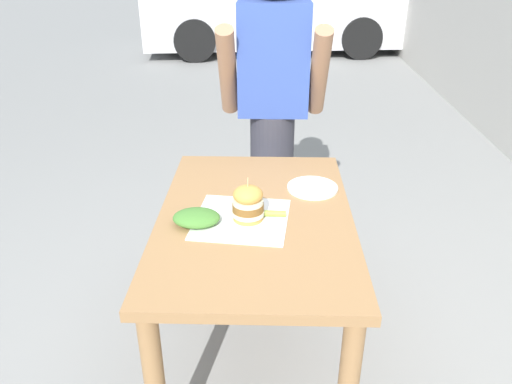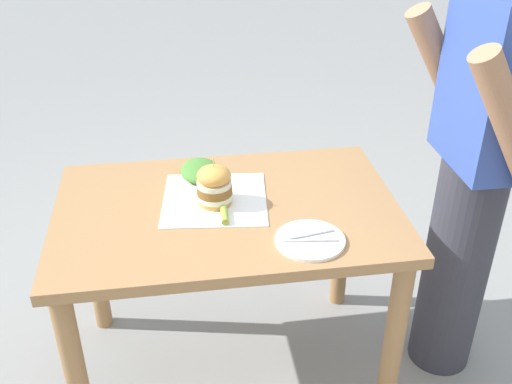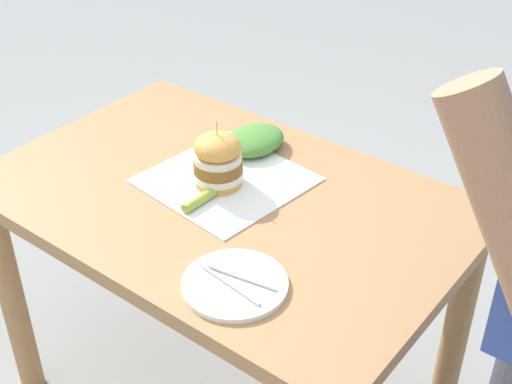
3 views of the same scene
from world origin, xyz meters
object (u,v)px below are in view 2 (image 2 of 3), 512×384
at_px(patio_table, 228,237).
at_px(side_plate_with_forks, 310,240).
at_px(pickle_spear, 224,215).
at_px(side_salad, 200,171).
at_px(diner_across_table, 476,165).
at_px(sandwich, 214,185).

bearing_deg(patio_table, side_plate_with_forks, 43.96).
xyz_separation_m(patio_table, pickle_spear, (0.07, -0.02, 0.14)).
bearing_deg(side_plate_with_forks, side_salad, -146.21).
relative_size(pickle_spear, side_plate_with_forks, 0.43).
height_order(patio_table, side_salad, side_salad).
bearing_deg(diner_across_table, side_salad, -107.49).
distance_m(pickle_spear, side_plate_with_forks, 0.30).
bearing_deg(patio_table, pickle_spear, -12.36).
distance_m(sandwich, diner_across_table, 0.89).
bearing_deg(patio_table, sandwich, -124.68).
bearing_deg(side_salad, pickle_spear, 11.68).
relative_size(patio_table, sandwich, 6.64).
height_order(patio_table, sandwich, sandwich).
relative_size(side_salad, diner_across_table, 0.11).
bearing_deg(patio_table, diner_across_table, 85.36).
distance_m(sandwich, side_salad, 0.20).
distance_m(side_plate_with_forks, side_salad, 0.56).
bearing_deg(side_salad, side_plate_with_forks, 33.79).
distance_m(sandwich, pickle_spear, 0.12).
xyz_separation_m(side_salad, diner_across_table, (0.29, 0.92, 0.10)).
distance_m(patio_table, pickle_spear, 0.16).
relative_size(sandwich, pickle_spear, 1.86).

